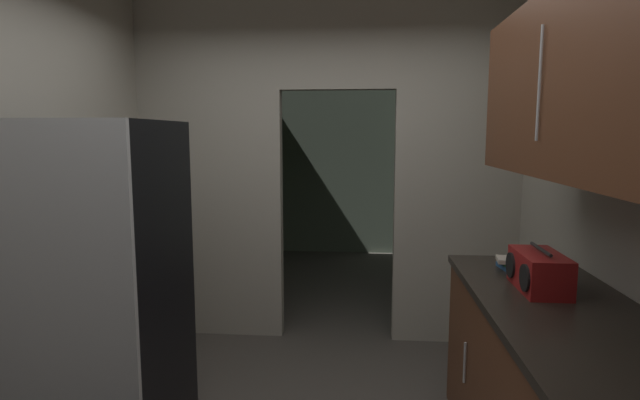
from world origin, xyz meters
name	(u,v)px	position (x,y,z in m)	size (l,w,h in m)	color
kitchen_partition	(323,155)	(-0.03, 1.74, 1.51)	(3.06, 0.12, 2.81)	#ADA899
adjoining_room_shell	(338,157)	(0.00, 3.78, 1.41)	(3.06, 3.12, 2.81)	slate
refrigerator	(99,287)	(-1.09, 0.16, 0.88)	(0.77, 0.80, 1.75)	black
upper_cabinet_counterside	(587,83)	(1.18, -0.19, 1.88)	(0.36, 1.80, 0.76)	brown
boombox	(539,272)	(1.15, 0.12, 1.03)	(0.21, 0.38, 0.21)	maroon
book_stack	(510,263)	(1.12, 0.50, 0.97)	(0.14, 0.16, 0.06)	#2D609E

